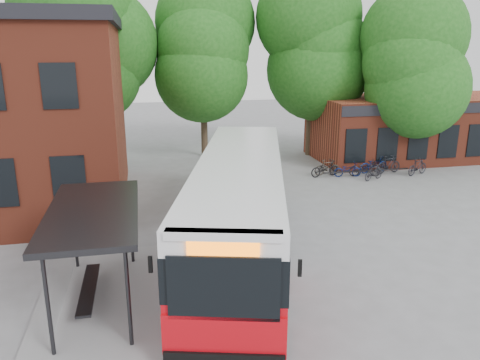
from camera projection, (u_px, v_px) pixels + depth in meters
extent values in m
plane|color=slate|center=(245.00, 272.00, 15.33)|extent=(100.00, 100.00, 0.00)
imported|color=black|center=(325.00, 169.00, 26.51)|extent=(1.85, 0.95, 0.93)
imported|color=#3F3931|center=(327.00, 167.00, 26.76)|extent=(1.56, 0.48, 0.93)
imported|color=#0A1950|center=(348.00, 170.00, 26.47)|extent=(1.62, 0.70, 0.82)
imported|color=#24242A|center=(374.00, 172.00, 25.80)|extent=(1.51, 0.99, 0.88)
imported|color=black|center=(365.00, 168.00, 26.53)|extent=(1.91, 1.00, 0.95)
imported|color=black|center=(388.00, 164.00, 27.14)|extent=(1.84, 0.91, 1.06)
imported|color=#0A1C52|center=(374.00, 164.00, 27.35)|extent=(1.97, 1.00, 0.99)
imported|color=black|center=(418.00, 167.00, 26.82)|extent=(1.70, 1.06, 0.99)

